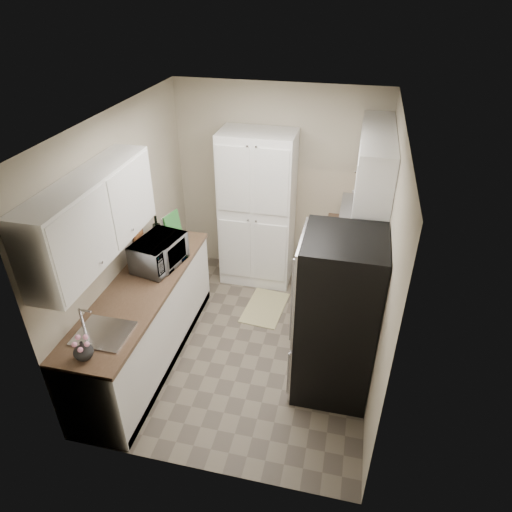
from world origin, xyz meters
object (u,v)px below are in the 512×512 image
at_px(pantry_cabinet, 257,210).
at_px(microwave, 159,253).
at_px(electric_range, 342,299).
at_px(wine_bottle, 157,233).
at_px(refrigerator, 337,319).
at_px(toaster_oven, 353,217).

bearing_deg(pantry_cabinet, microwave, -118.68).
bearing_deg(electric_range, wine_bottle, -178.61).
distance_m(pantry_cabinet, microwave, 1.54).
relative_size(microwave, wine_bottle, 1.67).
relative_size(electric_range, refrigerator, 0.66).
relative_size(wine_bottle, toaster_oven, 0.96).
bearing_deg(microwave, refrigerator, -90.31).
distance_m(refrigerator, wine_bottle, 2.21).
xyz_separation_m(electric_range, wine_bottle, (-2.10, -0.05, 0.61)).
relative_size(pantry_cabinet, toaster_oven, 5.68).
xyz_separation_m(pantry_cabinet, electric_range, (1.17, -0.93, -0.52)).
bearing_deg(pantry_cabinet, electric_range, -38.22).
bearing_deg(microwave, toaster_oven, -43.54).
distance_m(microwave, toaster_oven, 2.37).
bearing_deg(wine_bottle, pantry_cabinet, 46.65).
height_order(refrigerator, wine_bottle, refrigerator).
distance_m(electric_range, refrigerator, 0.88).
distance_m(electric_range, microwave, 2.05).
distance_m(electric_range, wine_bottle, 2.18).
xyz_separation_m(refrigerator, wine_bottle, (-2.06, 0.75, 0.24)).
bearing_deg(pantry_cabinet, toaster_oven, 1.13).
distance_m(pantry_cabinet, electric_range, 1.58).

